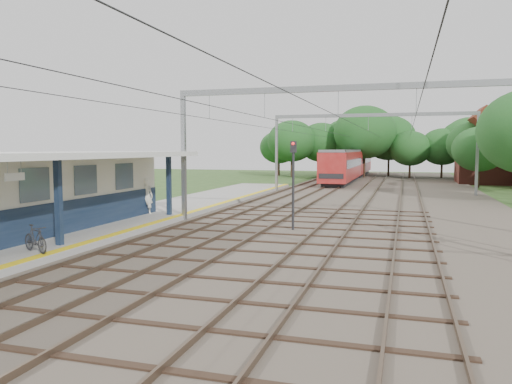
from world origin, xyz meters
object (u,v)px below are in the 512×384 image
(bicycle, at_px, (35,239))
(train, at_px, (351,163))
(person, at_px, (147,196))
(signal_post, at_px, (293,175))

(bicycle, height_order, train, train)
(bicycle, distance_m, train, 52.23)
(person, distance_m, signal_post, 8.86)
(person, distance_m, bicycle, 10.53)
(bicycle, bearing_deg, signal_post, -14.64)
(person, height_order, bicycle, person)
(person, relative_size, train, 0.06)
(bicycle, distance_m, signal_post, 11.50)
(person, xyz_separation_m, train, (6.76, 41.53, 0.76))
(train, height_order, signal_post, signal_post)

